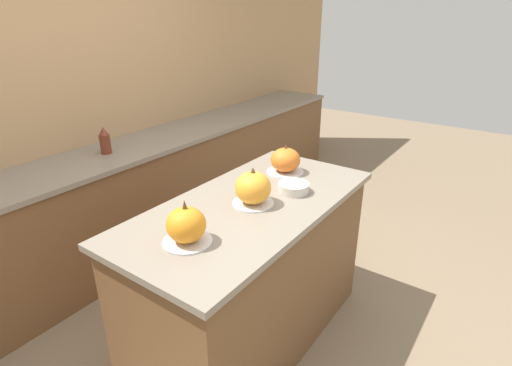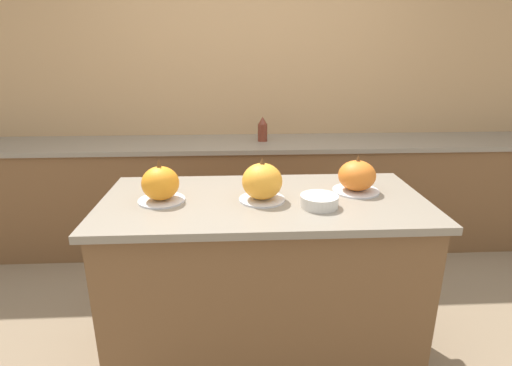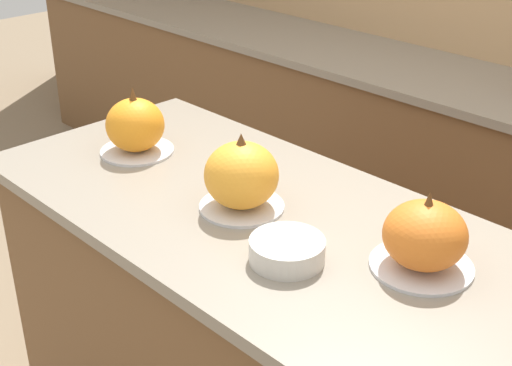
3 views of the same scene
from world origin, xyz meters
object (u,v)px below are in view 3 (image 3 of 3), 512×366
object	(u,v)px
pumpkin_cake_left	(135,127)
pumpkin_cake_right	(425,237)
mixing_bowl	(287,250)
pumpkin_cake_center	(241,177)

from	to	relation	value
pumpkin_cake_left	pumpkin_cake_right	xyz separation A→B (m)	(0.96, 0.08, -0.00)
mixing_bowl	pumpkin_cake_center	bearing A→B (deg)	158.88
pumpkin_cake_center	pumpkin_cake_right	size ratio (longest dim) A/B	0.95
pumpkin_cake_center	pumpkin_cake_right	bearing A→B (deg)	11.41
pumpkin_cake_left	mixing_bowl	distance (m)	0.74
mixing_bowl	pumpkin_cake_right	bearing A→B (deg)	40.63
pumpkin_cake_center	mixing_bowl	distance (m)	0.28
pumpkin_cake_left	pumpkin_cake_center	world-z (taller)	pumpkin_cake_center
pumpkin_cake_left	pumpkin_cake_right	world-z (taller)	pumpkin_cake_left
pumpkin_cake_center	mixing_bowl	bearing A→B (deg)	-21.12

